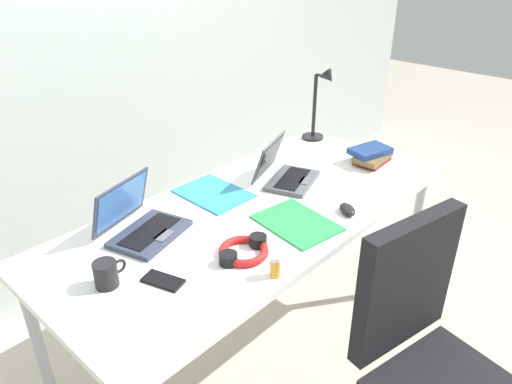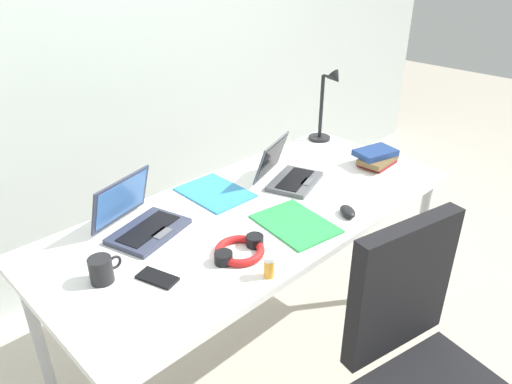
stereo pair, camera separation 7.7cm
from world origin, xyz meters
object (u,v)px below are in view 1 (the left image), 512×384
(book_stack, at_px, (371,155))
(computer_mouse, at_px, (347,209))
(pill_bottle, at_px, (275,266))
(laptop_mid_desk, at_px, (285,173))
(headphones, at_px, (244,250))
(coffee_mug, at_px, (106,274))
(laptop_center, at_px, (141,224))
(cell_phone, at_px, (163,281))
(desk_lamp, at_px, (320,105))
(paper_folder_center, at_px, (213,193))
(paper_folder_back_left, at_px, (297,223))

(book_stack, bearing_deg, computer_mouse, -159.17)
(computer_mouse, bearing_deg, pill_bottle, -140.64)
(pill_bottle, bearing_deg, laptop_mid_desk, 37.11)
(headphones, relative_size, coffee_mug, 1.89)
(laptop_center, bearing_deg, cell_phone, -113.30)
(laptop_mid_desk, relative_size, cell_phone, 2.44)
(desk_lamp, xyz_separation_m, paper_folder_center, (-0.83, -0.05, -0.19))
(computer_mouse, height_order, paper_folder_center, computer_mouse)
(computer_mouse, distance_m, book_stack, 0.54)
(cell_phone, bearing_deg, book_stack, -17.59)
(computer_mouse, distance_m, paper_folder_center, 0.58)
(computer_mouse, xyz_separation_m, cell_phone, (-0.78, 0.19, -0.01))
(desk_lamp, bearing_deg, computer_mouse, -135.14)
(desk_lamp, height_order, headphones, desk_lamp)
(computer_mouse, bearing_deg, headphones, -159.04)
(pill_bottle, distance_m, coffee_mug, 0.54)
(cell_phone, bearing_deg, desk_lamp, -1.95)
(paper_folder_back_left, xyz_separation_m, paper_folder_center, (-0.05, 0.42, 0.00))
(laptop_mid_desk, relative_size, computer_mouse, 3.45)
(headphones, bearing_deg, laptop_center, 113.65)
(computer_mouse, bearing_deg, desk_lamp, 78.21)
(laptop_mid_desk, bearing_deg, paper_folder_back_left, -133.18)
(book_stack, bearing_deg, paper_folder_center, 156.58)
(pill_bottle, bearing_deg, book_stack, 13.58)
(computer_mouse, bearing_deg, book_stack, 54.18)
(book_stack, distance_m, paper_folder_center, 0.83)
(desk_lamp, relative_size, coffee_mug, 3.54)
(desk_lamp, xyz_separation_m, pill_bottle, (-1.08, -0.62, -0.16))
(laptop_mid_desk, xyz_separation_m, headphones, (-0.54, -0.26, -0.03))
(cell_phone, xyz_separation_m, paper_folder_center, (0.52, 0.33, -0.00))
(laptop_center, distance_m, headphones, 0.41)
(cell_phone, distance_m, headphones, 0.30)
(pill_bottle, xyz_separation_m, book_stack, (1.01, 0.24, -0.00))
(desk_lamp, relative_size, computer_mouse, 4.17)
(headphones, height_order, pill_bottle, pill_bottle)
(laptop_center, relative_size, paper_folder_back_left, 1.10)
(pill_bottle, height_order, paper_folder_center, pill_bottle)
(desk_lamp, height_order, coffee_mug, desk_lamp)
(desk_lamp, distance_m, laptop_center, 1.24)
(computer_mouse, xyz_separation_m, headphones, (-0.49, 0.11, -0.00))
(computer_mouse, xyz_separation_m, coffee_mug, (-0.91, 0.31, 0.03))
(headphones, relative_size, pill_bottle, 2.71)
(laptop_mid_desk, xyz_separation_m, computer_mouse, (-0.05, -0.37, -0.02))
(laptop_mid_desk, height_order, headphones, laptop_mid_desk)
(laptop_center, xyz_separation_m, computer_mouse, (0.66, -0.48, -0.03))
(laptop_mid_desk, height_order, paper_folder_center, laptop_mid_desk)
(headphones, height_order, paper_folder_center, headphones)
(pill_bottle, relative_size, book_stack, 0.36)
(laptop_center, relative_size, laptop_mid_desk, 1.03)
(paper_folder_back_left, bearing_deg, pill_bottle, -153.52)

